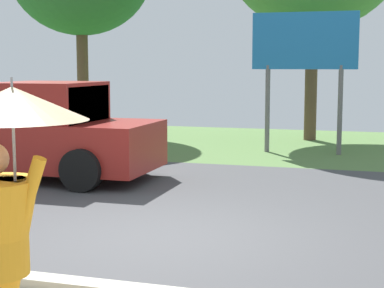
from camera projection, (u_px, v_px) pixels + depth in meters
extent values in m
cube|color=#424244|center=(206.00, 208.00, 9.88)|extent=(40.00, 8.00, 0.10)
cube|color=#52743D|center=(282.00, 146.00, 17.48)|extent=(40.00, 8.00, 0.10)
cube|color=#B2AD9E|center=(97.00, 287.00, 6.07)|extent=(40.00, 0.24, 0.10)
cylinder|color=orange|center=(31.00, 190.00, 4.05)|extent=(0.24, 0.09, 0.45)
cylinder|color=gray|center=(14.00, 155.00, 4.06)|extent=(0.02, 0.02, 0.75)
cone|color=#D1B284|center=(12.00, 104.00, 4.02)|extent=(0.99, 0.99, 0.22)
cylinder|color=gray|center=(12.00, 85.00, 4.00)|extent=(0.02, 0.02, 0.10)
cube|color=maroon|center=(26.00, 143.00, 12.27)|extent=(5.20, 2.00, 0.90)
cube|color=maroon|center=(48.00, 105.00, 12.03)|extent=(1.80, 1.84, 0.90)
cube|color=#2D3842|center=(88.00, 106.00, 11.79)|extent=(0.10, 1.70, 0.77)
cylinder|color=black|center=(126.00, 154.00, 12.77)|extent=(0.76, 0.28, 0.76)
cylinder|color=black|center=(82.00, 170.00, 10.87)|extent=(0.76, 0.28, 0.76)
cylinder|color=slate|center=(267.00, 109.00, 15.80)|extent=(0.12, 0.12, 2.20)
cylinder|color=slate|center=(340.00, 110.00, 15.28)|extent=(0.12, 0.12, 2.20)
cube|color=#1E72B2|center=(305.00, 41.00, 15.32)|extent=(2.60, 0.10, 1.40)
cylinder|color=brown|center=(311.00, 74.00, 18.19)|extent=(0.36, 0.36, 3.89)
cylinder|color=brown|center=(83.00, 76.00, 19.63)|extent=(0.36, 0.36, 3.73)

